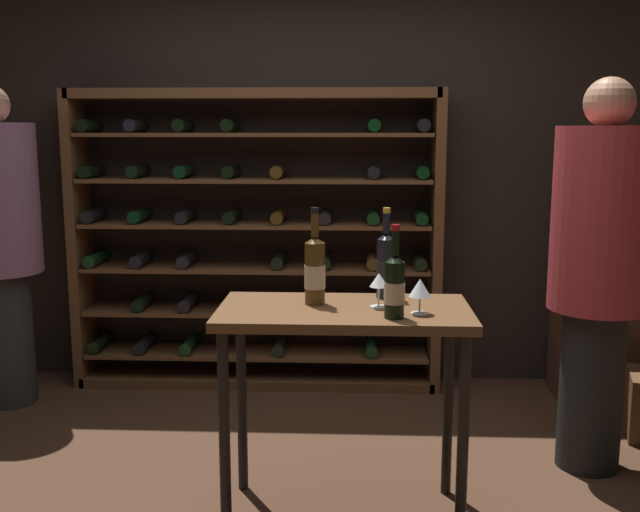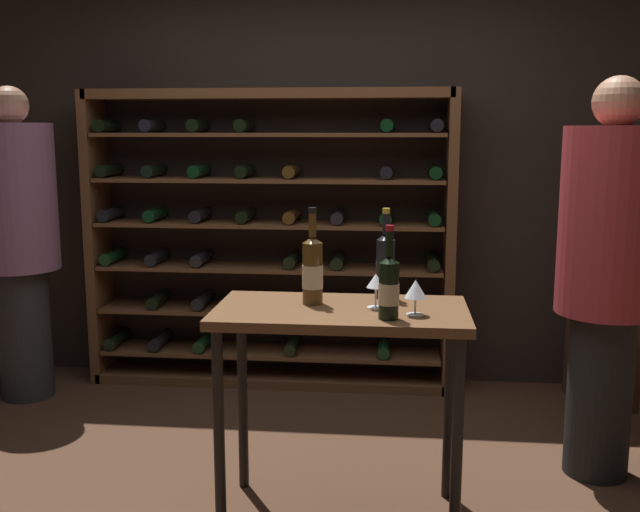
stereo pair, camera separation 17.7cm
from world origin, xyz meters
name	(u,v)px [view 1 (the left image)]	position (x,y,z in m)	size (l,w,h in m)	color
ground_plane	(293,510)	(0.00, 0.00, 0.00)	(9.60, 9.60, 0.00)	#472D1E
back_wall	(315,163)	(0.00, 1.80, 1.40)	(5.93, 0.10, 2.80)	black
wine_rack	(254,241)	(-0.37, 1.59, 0.93)	(2.29, 0.32, 1.85)	brown
tasting_table	(344,338)	(0.22, -0.03, 0.78)	(1.01, 0.54, 0.90)	brown
person_host_in_suit	(599,261)	(1.39, 0.49, 1.01)	(0.45, 0.45, 1.84)	black
display_cabinet	(597,283)	(1.70, 1.44, 0.71)	(0.44, 0.36, 1.41)	#4C2D1E
wine_bottle_red_label	(315,270)	(0.10, 0.02, 1.04)	(0.09, 0.09, 0.40)	#4C3314
wine_bottle_gold_foil	(395,286)	(0.41, -0.19, 1.02)	(0.08, 0.08, 0.36)	black
wine_bottle_green_slim	(386,265)	(0.39, 0.15, 1.04)	(0.08, 0.08, 0.38)	black
wine_glass_stemmed_left	(420,289)	(0.51, -0.13, 1.00)	(0.09, 0.09, 0.14)	silver
wine_glass_stemmed_center	(379,282)	(0.35, -0.02, 1.00)	(0.07, 0.07, 0.14)	silver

